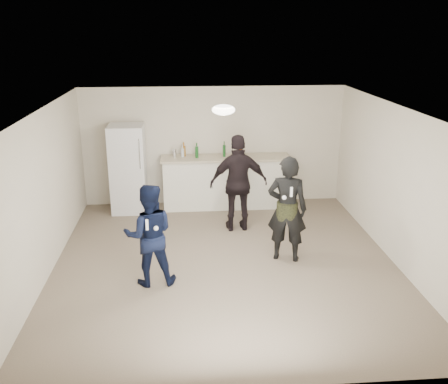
{
  "coord_description": "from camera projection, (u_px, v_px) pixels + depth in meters",
  "views": [
    {
      "loc": [
        -0.61,
        -7.34,
        3.68
      ],
      "look_at": [
        0.0,
        0.2,
        1.15
      ],
      "focal_mm": 40.0,
      "sensor_mm": 36.0,
      "label": 1
    }
  ],
  "objects": [
    {
      "name": "wall_front",
      "position": [
        250.0,
        285.0,
        4.91
      ],
      "size": [
        6.0,
        0.0,
        6.0
      ],
      "primitive_type": "plane",
      "rotation": [
        -1.57,
        0.0,
        0.0
      ],
      "color": "beige",
      "rests_on": "floor"
    },
    {
      "name": "fridge_handle",
      "position": [
        140.0,
        154.0,
        9.73
      ],
      "size": [
        0.02,
        0.02,
        0.6
      ],
      "primitive_type": "cylinder",
      "color": "silver",
      "rests_on": "fridge"
    },
    {
      "name": "wall_back",
      "position": [
        213.0,
        146.0,
        10.59
      ],
      "size": [
        6.0,
        0.0,
        6.0
      ],
      "primitive_type": "plane",
      "rotation": [
        1.57,
        0.0,
        0.0
      ],
      "color": "beige",
      "rests_on": "floor"
    },
    {
      "name": "wall_left",
      "position": [
        44.0,
        195.0,
        7.54
      ],
      "size": [
        0.0,
        6.0,
        6.0
      ],
      "primitive_type": "plane",
      "rotation": [
        1.57,
        0.0,
        1.57
      ],
      "color": "beige",
      "rests_on": "floor"
    },
    {
      "name": "wall_right",
      "position": [
        396.0,
        186.0,
        7.96
      ],
      "size": [
        0.0,
        6.0,
        6.0
      ],
      "primitive_type": "plane",
      "rotation": [
        1.57,
        0.0,
        -1.57
      ],
      "color": "beige",
      "rests_on": "floor"
    },
    {
      "name": "counter",
      "position": [
        226.0,
        183.0,
        10.52
      ],
      "size": [
        2.6,
        0.56,
        1.05
      ],
      "primitive_type": "cube",
      "color": "silver",
      "rests_on": "floor"
    },
    {
      "name": "shaker",
      "position": [
        174.0,
        153.0,
        10.32
      ],
      "size": [
        0.08,
        0.08,
        0.17
      ],
      "primitive_type": "cylinder",
      "color": "silver",
      "rests_on": "counter_top"
    },
    {
      "name": "spectator",
      "position": [
        239.0,
        183.0,
        9.2
      ],
      "size": [
        1.09,
        0.49,
        1.82
      ],
      "primitive_type": "imported",
      "rotation": [
        0.0,
        0.0,
        3.19
      ],
      "color": "black",
      "rests_on": "floor"
    },
    {
      "name": "bottle_cluster",
      "position": [
        206.0,
        152.0,
        10.31
      ],
      "size": [
        1.27,
        0.23,
        0.24
      ],
      "color": "#17511D",
      "rests_on": "counter_top"
    },
    {
      "name": "woman",
      "position": [
        287.0,
        209.0,
        8.01
      ],
      "size": [
        0.74,
        0.59,
        1.75
      ],
      "primitive_type": "imported",
      "rotation": [
        0.0,
        0.0,
        2.84
      ],
      "color": "black",
      "rests_on": "floor"
    },
    {
      "name": "man",
      "position": [
        149.0,
        235.0,
        7.28
      ],
      "size": [
        0.79,
        0.64,
        1.55
      ],
      "primitive_type": "imported",
      "rotation": [
        0.0,
        0.0,
        3.21
      ],
      "color": "#0E183D",
      "rests_on": "floor"
    },
    {
      "name": "remote_woman",
      "position": [
        291.0,
        192.0,
        7.66
      ],
      "size": [
        0.04,
        0.04,
        0.15
      ],
      "primitive_type": "cube",
      "color": "white",
      "rests_on": "woman"
    },
    {
      "name": "ceiling",
      "position": [
        225.0,
        110.0,
        7.35
      ],
      "size": [
        6.0,
        6.0,
        0.0
      ],
      "primitive_type": "plane",
      "rotation": [
        3.14,
        0.0,
        0.0
      ],
      "color": "silver",
      "rests_on": "wall_back"
    },
    {
      "name": "remote_man",
      "position": [
        147.0,
        225.0,
        6.93
      ],
      "size": [
        0.04,
        0.04,
        0.15
      ],
      "primitive_type": "cube",
      "color": "white",
      "rests_on": "man"
    },
    {
      "name": "ceiling_dome",
      "position": [
        223.0,
        110.0,
        7.65
      ],
      "size": [
        0.36,
        0.36,
        0.16
      ],
      "primitive_type": "ellipsoid",
      "color": "white",
      "rests_on": "ceiling"
    },
    {
      "name": "nunchuk_woman",
      "position": [
        284.0,
        198.0,
        7.71
      ],
      "size": [
        0.07,
        0.07,
        0.07
      ],
      "primitive_type": "sphere",
      "color": "white",
      "rests_on": "woman"
    },
    {
      "name": "floor",
      "position": [
        225.0,
        263.0,
        8.15
      ],
      "size": [
        6.0,
        6.0,
        0.0
      ],
      "primitive_type": "plane",
      "color": "#6B5B4C",
      "rests_on": "ground"
    },
    {
      "name": "camo_shorts",
      "position": [
        287.0,
        211.0,
        8.02
      ],
      "size": [
        0.34,
        0.34,
        0.28
      ],
      "primitive_type": "cylinder",
      "color": "#303618",
      "rests_on": "woman"
    },
    {
      "name": "fridge",
      "position": [
        128.0,
        169.0,
        10.18
      ],
      "size": [
        0.7,
        0.7,
        1.8
      ],
      "primitive_type": "cube",
      "color": "white",
      "rests_on": "floor"
    },
    {
      "name": "nunchuk_man",
      "position": [
        156.0,
        228.0,
        6.99
      ],
      "size": [
        0.07,
        0.07,
        0.07
      ],
      "primitive_type": "sphere",
      "color": "white",
      "rests_on": "man"
    },
    {
      "name": "counter_top",
      "position": [
        226.0,
        158.0,
        10.35
      ],
      "size": [
        2.68,
        0.64,
        0.04
      ],
      "primitive_type": "cube",
      "color": "#C0B595",
      "rests_on": "counter"
    }
  ]
}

